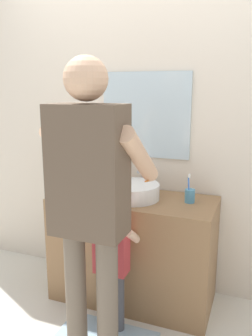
# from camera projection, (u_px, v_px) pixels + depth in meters

# --- Properties ---
(ground_plane) EXTENTS (14.00, 14.00, 0.00)m
(ground_plane) POSITION_uv_depth(u_px,v_px,m) (118.00, 319.00, 2.44)
(ground_plane) COLOR silver
(back_wall) EXTENTS (4.40, 0.10, 2.70)m
(back_wall) POSITION_uv_depth(u_px,v_px,m) (148.00, 119.00, 2.70)
(back_wall) COLOR beige
(back_wall) RESTS_ON ground
(vanity_cabinet) EXTENTS (1.19, 0.54, 0.81)m
(vanity_cabinet) POSITION_uv_depth(u_px,v_px,m) (133.00, 249.00, 2.63)
(vanity_cabinet) COLOR olive
(vanity_cabinet) RESTS_ON ground
(sink_basin) EXTENTS (0.39, 0.39, 0.11)m
(sink_basin) POSITION_uv_depth(u_px,v_px,m) (132.00, 191.00, 2.50)
(sink_basin) COLOR white
(sink_basin) RESTS_ON vanity_cabinet
(faucet) EXTENTS (0.18, 0.14, 0.18)m
(faucet) POSITION_uv_depth(u_px,v_px,m) (143.00, 180.00, 2.71)
(faucet) COLOR #B7BABF
(faucet) RESTS_ON vanity_cabinet
(toothbrush_cup) EXTENTS (0.07, 0.07, 0.21)m
(toothbrush_cup) POSITION_uv_depth(u_px,v_px,m) (190.00, 195.00, 2.42)
(toothbrush_cup) COLOR #4C8EB2
(toothbrush_cup) RESTS_ON vanity_cabinet
(soap_bottle) EXTENTS (0.06, 0.06, 0.16)m
(soap_bottle) POSITION_uv_depth(u_px,v_px,m) (93.00, 184.00, 2.66)
(soap_bottle) COLOR gold
(soap_bottle) RESTS_ON vanity_cabinet
(child_toddler) EXTENTS (0.29, 0.29, 0.93)m
(child_toddler) POSITION_uv_depth(u_px,v_px,m) (112.00, 253.00, 2.23)
(child_toddler) COLOR #47474C
(child_toddler) RESTS_ON ground
(adult_parent) EXTENTS (0.54, 0.57, 1.75)m
(adult_parent) POSITION_uv_depth(u_px,v_px,m) (90.00, 190.00, 1.88)
(adult_parent) COLOR #6B5B4C
(adult_parent) RESTS_ON ground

